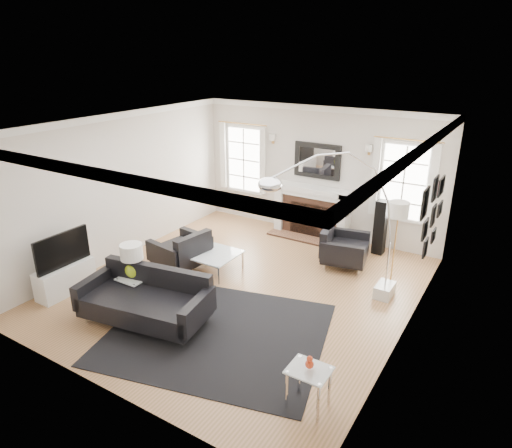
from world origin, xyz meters
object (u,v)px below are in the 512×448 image
Objects in this scene: armchair_right at (342,248)px; coffee_table at (214,255)px; armchair_left at (183,252)px; arc_floor_lamp at (332,222)px; gourd_lamp at (132,259)px; sofa at (147,300)px; fireplace at (312,212)px.

coffee_table is (-1.90, -1.51, -0.00)m from armchair_right.
armchair_left is 1.26× the size of coffee_table.
coffee_table is at bearing -176.45° from arc_floor_lamp.
gourd_lamp is 3.18m from arc_floor_lamp.
gourd_lamp is (-0.51, 0.25, 0.47)m from sofa.
sofa is 1.99× the size of armchair_right.
fireplace is 0.82× the size of sofa.
arc_floor_lamp is at bearing -59.15° from fireplace.
armchair_right is 3.88m from gourd_lamp.
arc_floor_lamp is at bearing -77.23° from armchair_right.
fireplace reaches higher than armchair_right.
fireplace is 2.95m from arc_floor_lamp.
coffee_table is 0.33× the size of arc_floor_lamp.
fireplace is 1.61× the size of armchair_left.
armchair_left is at bearing 96.97° from gourd_lamp.
armchair_left is at bearing -159.62° from coffee_table.
armchair_right is (2.46, 1.72, -0.01)m from armchair_left.
armchair_left is (-1.32, -2.78, -0.19)m from fireplace.
armchair_left is 1.46m from gourd_lamp.
arc_floor_lamp reaches higher than fireplace.
fireplace is at bearing 74.43° from gourd_lamp.
arc_floor_lamp is (0.31, -1.37, 1.05)m from armchair_right.
armchair_right is 2.42m from coffee_table.
coffee_table is (-0.76, -2.56, -0.20)m from fireplace.
gourd_lamp is 0.22× the size of arc_floor_lamp.
armchair_right is at bearing 38.55° from coffee_table.
gourd_lamp is (0.17, -1.37, 0.46)m from armchair_left.
fireplace is at bearing 73.56° from coffee_table.
coffee_table is at bearing -106.44° from fireplace.
arc_floor_lamp is (2.21, 0.14, 1.05)m from coffee_table.
fireplace is 4.32m from gourd_lamp.
gourd_lamp reaches higher than armchair_right.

